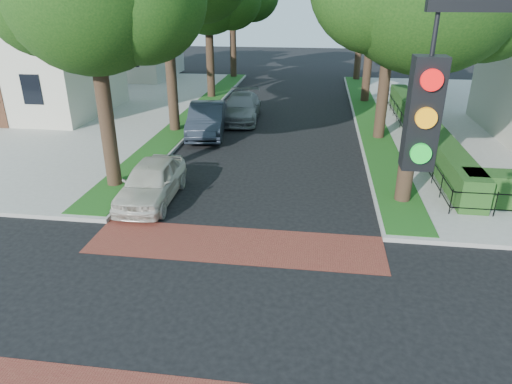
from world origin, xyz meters
The scene contains 11 objects.
ground centered at (0.00, 0.00, 0.00)m, with size 120.00×120.00×0.00m, color black.
crosswalk_far centered at (0.00, 3.20, 0.01)m, with size 9.00×2.20×0.01m, color maroon.
grass_strip_ne centered at (5.40, 19.10, 0.16)m, with size 1.60×29.80×0.02m, color #194814.
grass_strip_nw centered at (-5.40, 19.10, 0.16)m, with size 1.60×29.80×0.02m, color #194814.
hedge_main_road centered at (7.70, 15.00, 0.75)m, with size 1.00×18.00×1.20m, color #183D15.
fence_main_road centered at (6.90, 15.00, 0.60)m, with size 0.06×18.00×0.90m, color black, non-canonical shape.
house_left_near centered at (-15.49, 17.99, 5.04)m, with size 10.00×9.00×10.14m.
house_left_far centered at (-15.49, 31.99, 5.04)m, with size 10.00×9.00×10.14m.
parked_car_front centered at (-3.60, 6.03, 0.75)m, with size 1.77×4.41×1.50m, color beige.
parked_car_middle centered at (-3.60, 14.71, 0.85)m, with size 1.80×5.17×1.70m, color #222833.
parked_car_rear centered at (-2.30, 18.12, 0.77)m, with size 2.17×5.33×1.55m, color slate.
Camera 1 is at (2.28, -8.72, 7.02)m, focal length 32.00 mm.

